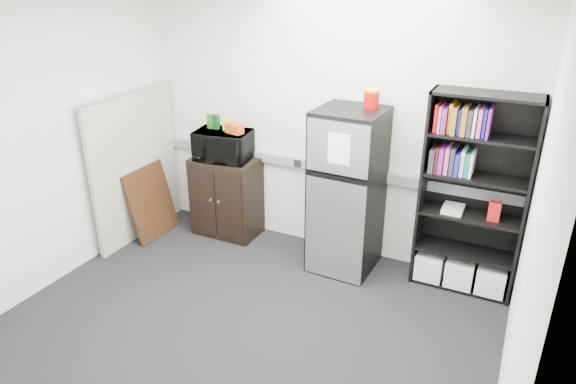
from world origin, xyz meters
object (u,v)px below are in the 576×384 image
object	(u,v)px
bookshelf	(472,198)
microwave	(223,145)
cubicle_partition	(136,166)
cabinet	(227,196)
refrigerator	(347,192)

from	to	relation	value
bookshelf	microwave	world-z (taller)	bookshelf
bookshelf	cubicle_partition	xyz separation A→B (m)	(-3.43, -0.49, -0.10)
bookshelf	cabinet	xyz separation A→B (m)	(-2.56, -0.06, -0.47)
cabinet	microwave	distance (m)	0.61
bookshelf	cabinet	world-z (taller)	bookshelf
microwave	refrigerator	size ratio (longest dim) A/B	0.36
cabinet	bookshelf	bearing A→B (deg)	1.44
cubicle_partition	cabinet	distance (m)	1.03
refrigerator	cabinet	bearing A→B (deg)	178.89
bookshelf	microwave	xyz separation A→B (m)	(-2.56, -0.08, 0.14)
cubicle_partition	cabinet	world-z (taller)	cubicle_partition
cabinet	microwave	world-z (taller)	microwave
cubicle_partition	refrigerator	bearing A→B (deg)	8.42
bookshelf	refrigerator	distance (m)	1.14
bookshelf	microwave	distance (m)	2.56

